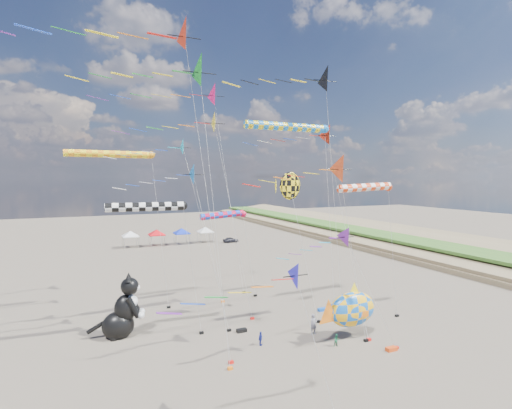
{
  "coord_description": "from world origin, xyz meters",
  "views": [
    {
      "loc": [
        -15.2,
        -19.57,
        13.74
      ],
      "look_at": [
        -1.0,
        12.0,
        11.32
      ],
      "focal_mm": 28.0,
      "sensor_mm": 36.0,
      "label": 1
    }
  ],
  "objects": [
    {
      "name": "ground",
      "position": [
        0.0,
        0.0,
        0.0
      ],
      "size": [
        260.0,
        260.0,
        0.0
      ],
      "primitive_type": "plane",
      "color": "brown",
      "rests_on": "ground"
    },
    {
      "name": "delta_kite_0",
      "position": [
        5.64,
        12.67,
        22.46
      ],
      "size": [
        12.08,
        2.8,
        24.1
      ],
      "color": "black",
      "rests_on": "ground"
    },
    {
      "name": "delta_kite_1",
      "position": [
        8.12,
        15.18,
        17.68
      ],
      "size": [
        12.74,
        2.36,
        19.15
      ],
      "color": "red",
      "rests_on": "ground"
    },
    {
      "name": "delta_kite_2",
      "position": [
        -4.26,
        14.84,
        18.15
      ],
      "size": [
        11.1,
        2.14,
        19.55
      ],
      "color": "yellow",
      "rests_on": "ground"
    },
    {
      "name": "delta_kite_3",
      "position": [
        -8.36,
        6.3,
        20.45
      ],
      "size": [
        9.89,
        2.54,
        21.97
      ],
      "color": "#179022",
      "rests_on": "ground"
    },
    {
      "name": "delta_kite_4",
      "position": [
        2.9,
        4.08,
        8.94
      ],
      "size": [
        9.4,
        1.7,
        10.17
      ],
      "color": "#742390",
      "rests_on": "ground"
    },
    {
      "name": "delta_kite_5",
      "position": [
        -7.08,
        12.97,
        13.7
      ],
      "size": [
        9.44,
        2.05,
        15.03
      ],
      "color": "#146AB4",
      "rests_on": "ground"
    },
    {
      "name": "delta_kite_6",
      "position": [
        -2.38,
        23.24,
        22.53
      ],
      "size": [
        16.12,
        2.84,
        24.22
      ],
      "color": "#E51260",
      "rests_on": "ground"
    },
    {
      "name": "delta_kite_7",
      "position": [
        -6.11,
        -1.45,
        8.02
      ],
      "size": [
        9.64,
        1.68,
        9.28
      ],
      "color": "#251FD7",
      "rests_on": "ground"
    },
    {
      "name": "delta_kite_8",
      "position": [
        -10.15,
        7.15,
        22.72
      ],
      "size": [
        14.52,
        2.51,
        24.28
      ],
      "color": "red",
      "rests_on": "ground"
    },
    {
      "name": "delta_kite_9",
      "position": [
        3.23,
        6.19,
        14.14
      ],
      "size": [
        10.32,
        2.46,
        15.62
      ],
      "color": "#DD471C",
      "rests_on": "ground"
    },
    {
      "name": "delta_kite_10",
      "position": [
        -6.54,
        20.96,
        16.36
      ],
      "size": [
        11.52,
        1.87,
        17.69
      ],
      "color": "#10AFD0",
      "rests_on": "ground"
    },
    {
      "name": "windsock_0",
      "position": [
        -0.39,
        21.52,
        9.49
      ],
      "size": [
        6.62,
        0.74,
        9.93
      ],
      "color": "red",
      "rests_on": "ground"
    },
    {
      "name": "windsock_1",
      "position": [
        9.28,
        9.7,
        12.69
      ],
      "size": [
        7.26,
        0.76,
        13.15
      ],
      "color": "red",
      "rests_on": "ground"
    },
    {
      "name": "windsock_2",
      "position": [
        -11.87,
        21.49,
        15.84
      ],
      "size": [
        9.67,
        0.72,
        16.28
      ],
      "color": "orange",
      "rests_on": "ground"
    },
    {
      "name": "windsock_3",
      "position": [
        3.4,
        13.8,
        18.36
      ],
      "size": [
        10.2,
        0.83,
        18.84
      ],
      "color": "blue",
      "rests_on": "ground"
    },
    {
      "name": "windsock_4",
      "position": [
        -9.79,
        13.42,
        11.25
      ],
      "size": [
        7.85,
        0.76,
        11.69
      ],
      "color": "black",
      "rests_on": "ground"
    },
    {
      "name": "angelfish_kite",
      "position": [
        3.03,
        13.51,
        12.78
      ],
      "size": [
        3.74,
        3.02,
        14.2
      ],
      "color": "yellow",
      "rests_on": "ground"
    },
    {
      "name": "cat_inflatable",
      "position": [
        -12.0,
        15.68,
        2.74
      ],
      "size": [
        4.37,
        2.77,
        5.48
      ],
      "primitive_type": null,
      "rotation": [
        0.0,
        0.0,
        -0.19
      ],
      "color": "black",
      "rests_on": "ground"
    },
    {
      "name": "fish_inflatable",
      "position": [
        5.74,
        7.24,
        2.54
      ],
      "size": [
        6.04,
        2.29,
        4.84
      ],
      "color": "blue",
      "rests_on": "ground"
    },
    {
      "name": "person_adult",
      "position": [
        3.29,
        9.3,
        0.91
      ],
      "size": [
        0.69,
        0.47,
        1.82
      ],
      "primitive_type": "imported",
      "rotation": [
        0.0,
        0.0,
        0.06
      ],
      "color": "slate",
      "rests_on": "ground"
    },
    {
      "name": "child_green",
      "position": [
        3.66,
        6.4,
        0.51
      ],
      "size": [
        0.56,
        0.48,
        1.02
      ],
      "primitive_type": "imported",
      "rotation": [
        0.0,
        0.0,
        -0.2
      ],
      "color": "#206F47",
      "rests_on": "ground"
    },
    {
      "name": "child_blue",
      "position": [
        -1.88,
        9.14,
        0.57
      ],
      "size": [
        0.68,
        0.65,
        1.14
      ],
      "primitive_type": "imported",
      "rotation": [
        0.0,
        0.0,
        0.73
      ],
      "color": "navy",
      "rests_on": "ground"
    },
    {
      "name": "kite_bag_0",
      "position": [
        7.4,
        14.12,
        0.15
      ],
      "size": [
        0.9,
        0.44,
        0.3
      ],
      "primitive_type": "cube",
      "color": "#124AB4",
      "rests_on": "ground"
    },
    {
      "name": "kite_bag_1",
      "position": [
        -2.24,
        12.35,
        0.15
      ],
      "size": [
        0.9,
        0.44,
        0.3
      ],
      "primitive_type": "cube",
      "color": "black",
      "rests_on": "ground"
    },
    {
      "name": "kite_bag_2",
      "position": [
        7.13,
        3.97,
        0.15
      ],
      "size": [
        0.9,
        0.44,
        0.3
      ],
      "primitive_type": "cube",
      "color": "#D74212",
      "rests_on": "ground"
    },
    {
      "name": "tent_row",
      "position": [
        1.5,
        60.0,
        3.15
      ],
      "size": [
        19.2,
        4.2,
        3.8
      ],
      "color": "silver",
      "rests_on": "ground"
    },
    {
      "name": "parked_car",
      "position": [
        13.9,
        58.0,
        0.56
      ],
      "size": [
        3.32,
        1.45,
        1.11
      ],
      "primitive_type": "imported",
      "rotation": [
        0.0,
        0.0,
        1.61
      ],
      "color": "#26262D",
      "rests_on": "ground"
    }
  ]
}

